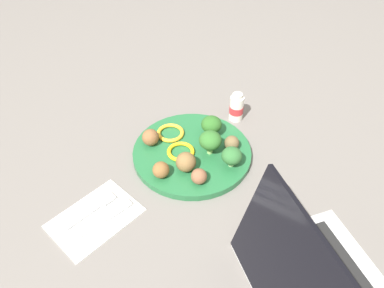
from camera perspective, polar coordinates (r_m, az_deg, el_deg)
The scene contains 16 objects.
ground_plane at distance 0.88m, azimuth -0.00°, elevation -1.72°, with size 4.00×4.00×0.00m, color slate.
plate at distance 0.87m, azimuth -0.00°, elevation -1.35°, with size 0.28×0.28×0.02m, color #236638.
broccoli_floret_back_left at distance 0.84m, azimuth 2.85°, elevation 0.54°, with size 0.05×0.05×0.06m.
broccoli_floret_front_right at distance 0.82m, azimuth 6.19°, elevation -1.84°, with size 0.05×0.05×0.05m.
broccoli_floret_center at distance 0.89m, azimuth 2.98°, elevation 3.03°, with size 0.05×0.05×0.05m.
meatball_back_left at distance 0.81m, azimuth -0.95°, elevation -2.81°, with size 0.05×0.05×0.05m, color brown.
meatball_center at distance 0.87m, azimuth 6.17°, elevation 0.17°, with size 0.03×0.03×0.03m, color brown.
meatball_far_rim at distance 0.79m, azimuth 1.09°, elevation -5.04°, with size 0.03×0.03×0.03m, color brown.
meatball_front_left at distance 0.80m, azimuth -5.02°, elevation -3.90°, with size 0.04×0.04×0.04m, color brown.
meatball_near_rim at distance 0.88m, azimuth -6.45°, elevation 1.03°, with size 0.04×0.04×0.04m, color brown.
pepper_ring_mid_left at distance 0.86m, azimuth -1.75°, elevation -1.19°, with size 0.06×0.06×0.01m, color yellow.
pepper_ring_front_left at distance 0.91m, azimuth -3.36°, elevation 1.74°, with size 0.07×0.07×0.01m, color yellow.
napkin at distance 0.78m, azimuth -14.79°, elevation -10.97°, with size 0.17×0.12×0.01m, color white.
fork at distance 0.79m, azimuth -15.16°, elevation -9.68°, with size 0.12×0.03×0.01m.
knife at distance 0.77m, azimuth -13.62°, elevation -11.25°, with size 0.15×0.03×0.01m.
yogurt_bottle at distance 0.97m, azimuth 6.72°, elevation 5.70°, with size 0.04×0.04×0.08m.
Camera 1 is at (-0.48, -0.40, 0.62)m, focal length 34.41 mm.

